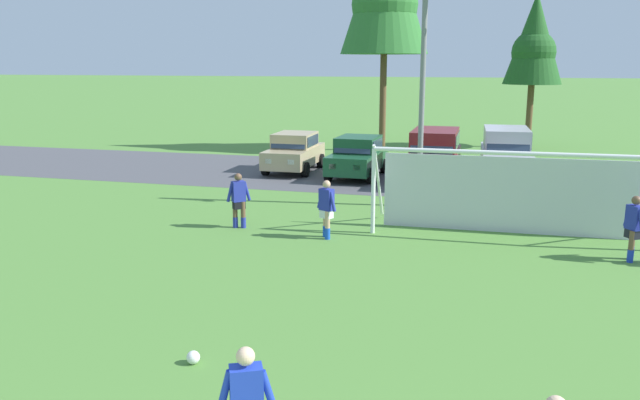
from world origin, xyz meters
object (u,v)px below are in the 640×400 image
(player_midfield_center, at_px, (633,229))
(parked_car_slot_far_left, at_px, (294,152))
(player_winger_left, at_px, (326,209))
(street_lamp, at_px, (428,97))
(parked_car_slot_left, at_px, (358,157))
(parked_car_slot_center_left, at_px, (434,156))
(parked_car_slot_center, at_px, (506,154))
(soccer_goal, at_px, (506,190))
(soccer_ball, at_px, (193,357))
(player_trailing_back, at_px, (239,201))

(player_midfield_center, bearing_deg, parked_car_slot_far_left, 138.98)
(parked_car_slot_far_left, bearing_deg, player_winger_left, -67.98)
(player_midfield_center, distance_m, street_lamp, 7.84)
(parked_car_slot_left, bearing_deg, player_midfield_center, -47.46)
(parked_car_slot_center_left, distance_m, parked_car_slot_center, 3.11)
(soccer_goal, relative_size, player_midfield_center, 4.55)
(parked_car_slot_center_left, bearing_deg, soccer_ball, -97.78)
(soccer_ball, height_order, player_trailing_back, player_trailing_back)
(parked_car_slot_center_left, xyz_separation_m, parked_car_slot_center, (2.79, 1.36, 0.00))
(player_trailing_back, bearing_deg, parked_car_slot_left, 80.04)
(player_winger_left, height_order, parked_car_slot_center_left, parked_car_slot_center_left)
(soccer_ball, bearing_deg, soccer_goal, 62.50)
(player_winger_left, xyz_separation_m, parked_car_slot_center_left, (2.13, 9.14, 0.29))
(player_trailing_back, xyz_separation_m, parked_car_slot_center_left, (4.91, 8.72, 0.29))
(soccer_ball, xyz_separation_m, parked_car_slot_center, (5.11, 18.35, 1.00))
(player_winger_left, bearing_deg, street_lamp, 64.71)
(player_midfield_center, distance_m, player_trailing_back, 10.57)
(soccer_ball, height_order, parked_car_slot_center, parked_car_slot_center)
(parked_car_slot_left, bearing_deg, street_lamp, -56.16)
(player_midfield_center, bearing_deg, parked_car_slot_center_left, 121.64)
(parked_car_slot_far_left, xyz_separation_m, parked_car_slot_center_left, (6.33, -1.25, 0.24))
(parked_car_slot_left, bearing_deg, parked_car_slot_far_left, 167.26)
(player_trailing_back, height_order, parked_car_slot_far_left, parked_car_slot_far_left)
(player_winger_left, distance_m, player_trailing_back, 2.81)
(street_lamp, bearing_deg, player_midfield_center, -40.28)
(soccer_ball, distance_m, street_lamp, 13.26)
(parked_car_slot_center, bearing_deg, player_winger_left, -115.11)
(player_midfield_center, xyz_separation_m, player_trailing_back, (-10.56, 0.45, 0.00))
(player_trailing_back, relative_size, parked_car_slot_center_left, 0.36)
(parked_car_slot_center, bearing_deg, street_lamp, -114.97)
(player_midfield_center, relative_size, parked_car_slot_far_left, 0.39)
(player_trailing_back, xyz_separation_m, parked_car_slot_far_left, (-1.42, 9.97, 0.05))
(player_trailing_back, height_order, parked_car_slot_center, parked_car_slot_center)
(player_midfield_center, xyz_separation_m, parked_car_slot_center_left, (-5.65, 9.17, 0.29))
(street_lamp, bearing_deg, parked_car_slot_far_left, 138.34)
(parked_car_slot_left, distance_m, parked_car_slot_center, 6.13)
(player_trailing_back, relative_size, parked_car_slot_left, 0.38)
(soccer_ball, distance_m, parked_car_slot_center, 19.08)
(parked_car_slot_center_left, bearing_deg, parked_car_slot_center, 25.97)
(player_trailing_back, bearing_deg, street_lamp, 40.52)
(parked_car_slot_far_left, bearing_deg, soccer_goal, -43.93)
(soccer_ball, distance_m, soccer_goal, 10.86)
(soccer_goal, distance_m, parked_car_slot_far_left, 12.49)
(soccer_goal, bearing_deg, parked_car_slot_far_left, 136.07)
(player_winger_left, height_order, street_lamp, street_lamp)
(soccer_ball, relative_size, parked_car_slot_center, 0.05)
(player_winger_left, relative_size, player_trailing_back, 1.00)
(parked_car_slot_left, distance_m, parked_car_slot_center_left, 3.33)
(soccer_ball, distance_m, parked_car_slot_center_left, 17.18)
(soccer_ball, bearing_deg, player_trailing_back, 107.35)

